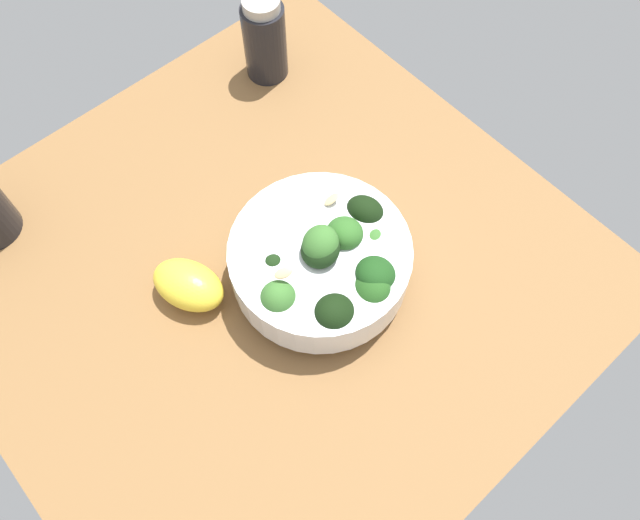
% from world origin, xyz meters
% --- Properties ---
extents(ground_plane, '(0.62, 0.62, 0.03)m').
position_xyz_m(ground_plane, '(0.00, 0.00, -0.02)').
color(ground_plane, brown).
extents(bowl_of_broccoli, '(0.18, 0.18, 0.10)m').
position_xyz_m(bowl_of_broccoli, '(0.03, -0.05, 0.04)').
color(bowl_of_broccoli, white).
rests_on(bowl_of_broccoli, ground_plane).
extents(lemon_wedge, '(0.08, 0.09, 0.05)m').
position_xyz_m(lemon_wedge, '(-0.08, 0.03, 0.02)').
color(lemon_wedge, yellow).
rests_on(lemon_wedge, ground_plane).
extents(bottle_tall, '(0.05, 0.05, 0.11)m').
position_xyz_m(bottle_tall, '(0.18, 0.21, 0.05)').
color(bottle_tall, black).
rests_on(bottle_tall, ground_plane).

